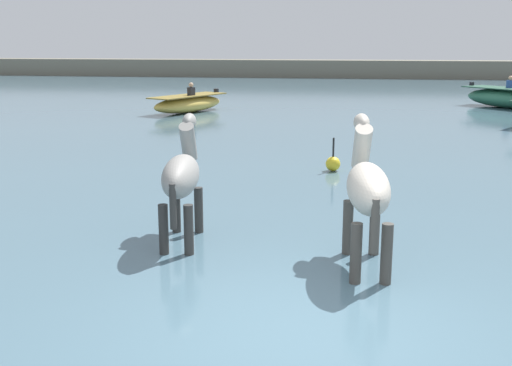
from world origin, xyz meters
TOP-DOWN VIEW (x-y plane):
  - ground_plane at (0.00, 0.00)m, footprint 120.00×120.00m
  - water_surface at (0.00, 10.00)m, footprint 90.00×90.00m
  - horse_lead_grey at (-1.95, 2.39)m, footprint 0.61×1.76m
  - horse_trailing_pinto at (0.47, 1.82)m, footprint 0.63×1.85m
  - boat_mid_outer at (-5.96, 17.43)m, footprint 2.54×3.70m
  - boat_near_starboard at (6.36, 21.09)m, footprint 3.45×3.63m
  - channel_buoy at (-0.12, 7.35)m, footprint 0.31×0.31m
  - far_shoreline at (0.00, 41.18)m, footprint 80.00×2.40m

SIDE VIEW (x-z plane):
  - ground_plane at x=0.00m, z-range 0.00..0.00m
  - water_surface at x=0.00m, z-range 0.00..0.25m
  - channel_buoy at x=-0.12m, z-range 0.06..0.77m
  - boat_mid_outer at x=-5.96m, z-range 0.02..1.14m
  - boat_near_starboard at x=6.36m, z-range 0.02..1.29m
  - far_shoreline at x=0.00m, z-range 0.00..1.52m
  - horse_lead_grey at x=-1.95m, z-range 0.17..2.08m
  - horse_trailing_pinto at x=0.47m, z-range 0.18..2.19m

